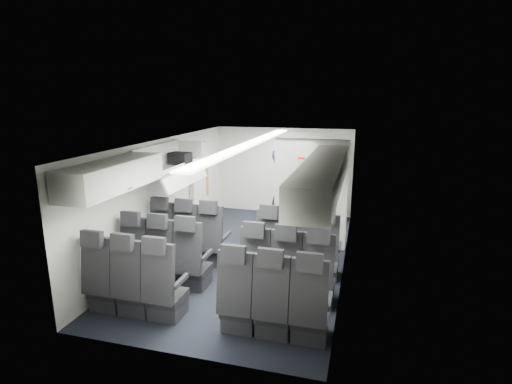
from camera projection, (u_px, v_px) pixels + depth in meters
The scene contains 14 objects.
cabin_shell at pixel (250, 198), 7.18m from camera, with size 3.41×6.01×2.16m.
seat_row_front at pixel (242, 247), 6.86m from camera, with size 3.33×0.56×1.24m.
seat_row_mid at pixel (224, 268), 6.01m from camera, with size 3.33×0.56×1.24m.
seat_row_rear at pixel (200, 296), 5.17m from camera, with size 3.33×0.56×1.24m.
overhead_bin_left_rear at pixel (112, 176), 5.49m from camera, with size 0.53×1.80×0.40m.
overhead_bin_left_front_open at pixel (169, 164), 7.17m from camera, with size 0.64×1.70×0.72m.
overhead_bin_right_rear at pixel (316, 188), 4.78m from camera, with size 0.53×1.80×0.40m.
overhead_bin_right_front at pixel (329, 164), 6.42m from camera, with size 0.53×1.70×0.40m.
bulkhead_partition at pixel (310, 194), 7.69m from camera, with size 1.40×0.15×2.13m.
galley_unit at pixel (320, 180), 9.53m from camera, with size 0.85×0.52×1.90m.
boarding_door at pixel (200, 184), 9.10m from camera, with size 0.12×1.27×1.86m.
flight_attendant at pixel (282, 193), 8.43m from camera, with size 0.68×0.44×1.85m, color black.
carry_on_bag at pixel (180, 158), 7.43m from camera, with size 0.38×0.26×0.23m, color black.
papers at pixel (290, 186), 8.30m from camera, with size 0.19×0.02×0.13m, color white.
Camera 1 is at (1.93, -6.68, 2.95)m, focal length 28.00 mm.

